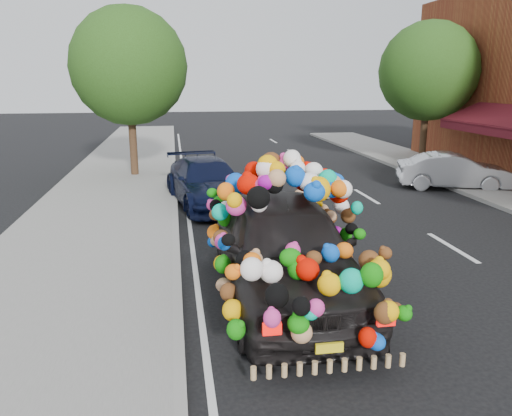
% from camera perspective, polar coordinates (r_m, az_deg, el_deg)
% --- Properties ---
extents(ground, '(100.00, 100.00, 0.00)m').
position_cam_1_polar(ground, '(10.40, 4.05, -5.56)').
color(ground, black).
rests_on(ground, ground).
extents(sidewalk, '(4.00, 60.00, 0.12)m').
position_cam_1_polar(sidewalk, '(10.31, -20.03, -6.25)').
color(sidewalk, gray).
rests_on(sidewalk, ground).
extents(kerb, '(0.15, 60.00, 0.13)m').
position_cam_1_polar(kerb, '(10.12, -9.08, -5.90)').
color(kerb, gray).
rests_on(kerb, ground).
extents(lane_markings, '(6.00, 50.00, 0.01)m').
position_cam_1_polar(lane_markings, '(11.73, 21.48, -4.19)').
color(lane_markings, silver).
rests_on(lane_markings, ground).
extents(tree_near_sidewalk, '(4.20, 4.20, 6.13)m').
position_cam_1_polar(tree_near_sidewalk, '(19.06, -14.37, 15.40)').
color(tree_near_sidewalk, '#332114').
rests_on(tree_near_sidewalk, ground).
extents(tree_far_b, '(4.00, 4.00, 5.90)m').
position_cam_1_polar(tree_far_b, '(22.06, 19.14, 14.53)').
color(tree_far_b, '#332114').
rests_on(tree_far_b, ground).
extents(plush_art_car, '(2.42, 5.26, 2.37)m').
position_cam_1_polar(plush_art_car, '(8.15, 3.29, -2.13)').
color(plush_art_car, black).
rests_on(plush_art_car, ground).
extents(navy_sedan, '(2.59, 4.81, 1.32)m').
position_cam_1_polar(navy_sedan, '(14.62, -5.64, 2.96)').
color(navy_sedan, black).
rests_on(navy_sedan, ground).
extents(silver_hatchback, '(3.83, 2.36, 1.19)m').
position_cam_1_polar(silver_hatchback, '(17.96, 21.65, 3.93)').
color(silver_hatchback, '#BABCC2').
rests_on(silver_hatchback, ground).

